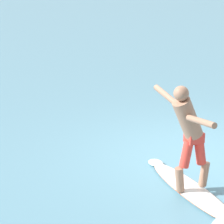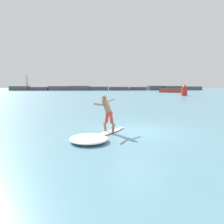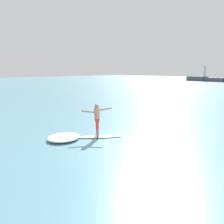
% 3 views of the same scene
% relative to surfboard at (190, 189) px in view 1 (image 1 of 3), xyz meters
% --- Properties ---
extents(ground_plane, '(200.00, 200.00, 0.00)m').
position_rel_surfboard_xyz_m(ground_plane, '(1.38, 0.34, -0.04)').
color(ground_plane, teal).
extents(surfboard, '(1.75, 2.17, 0.21)m').
position_rel_surfboard_xyz_m(surfboard, '(0.00, 0.00, 0.00)').
color(surfboard, white).
rests_on(surfboard, ground).
extents(surfer, '(1.04, 1.37, 1.70)m').
position_rel_surfboard_xyz_m(surfer, '(-0.11, 0.03, 1.04)').
color(surfer, '#956B53').
rests_on(surfer, surfboard).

